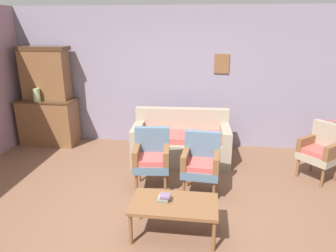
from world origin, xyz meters
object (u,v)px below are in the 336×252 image
(side_cabinet, at_px, (49,122))
(vase_on_cabinet, at_px, (37,95))
(armchair_near_cabinet, at_px, (201,161))
(book_stack_on_table, at_px, (164,198))
(armchair_row_middle, at_px, (152,156))
(wingback_chair_by_fireplace, at_px, (322,149))
(coffee_table, at_px, (174,206))
(floor_vase_by_wall, at_px, (328,140))
(floral_couch, at_px, (181,143))

(side_cabinet, height_order, vase_on_cabinet, vase_on_cabinet)
(armchair_near_cabinet, height_order, book_stack_on_table, armchair_near_cabinet)
(armchair_row_middle, height_order, book_stack_on_table, armchair_row_middle)
(vase_on_cabinet, xyz_separation_m, book_stack_on_table, (2.84, -2.41, -0.60))
(wingback_chair_by_fireplace, height_order, coffee_table, wingback_chair_by_fireplace)
(wingback_chair_by_fireplace, xyz_separation_m, coffee_table, (-2.14, -1.70, -0.12))
(wingback_chair_by_fireplace, xyz_separation_m, floor_vase_by_wall, (0.38, 0.80, -0.13))
(armchair_near_cabinet, height_order, coffee_table, armchair_near_cabinet)
(armchair_near_cabinet, bearing_deg, floor_vase_by_wall, 33.84)
(book_stack_on_table, bearing_deg, floral_couch, 89.80)
(vase_on_cabinet, height_order, floral_couch, vase_on_cabinet)
(vase_on_cabinet, bearing_deg, armchair_row_middle, -28.09)
(floral_couch, bearing_deg, armchair_near_cabinet, -70.98)
(vase_on_cabinet, xyz_separation_m, armchair_near_cabinet, (3.24, -1.43, -0.56))
(armchair_row_middle, height_order, floor_vase_by_wall, armchair_row_middle)
(side_cabinet, distance_m, book_stack_on_table, 3.77)
(book_stack_on_table, bearing_deg, armchair_row_middle, 107.47)
(floral_couch, height_order, armchair_row_middle, same)
(armchair_near_cabinet, bearing_deg, vase_on_cabinet, 156.16)
(armchair_near_cabinet, bearing_deg, wingback_chair_by_fireplace, 20.73)
(floral_couch, bearing_deg, coffee_table, -86.92)
(side_cabinet, height_order, coffee_table, side_cabinet)
(armchair_row_middle, distance_m, wingback_chair_by_fireplace, 2.67)
(coffee_table, bearing_deg, armchair_near_cabinet, 74.66)
(floral_couch, xyz_separation_m, armchair_near_cabinet, (0.39, -1.13, 0.17))
(book_stack_on_table, height_order, floor_vase_by_wall, floor_vase_by_wall)
(floral_couch, xyz_separation_m, coffee_table, (0.11, -2.13, 0.05))
(vase_on_cabinet, bearing_deg, armchair_near_cabinet, -23.84)
(coffee_table, distance_m, book_stack_on_table, 0.15)
(book_stack_on_table, bearing_deg, vase_on_cabinet, 139.70)
(vase_on_cabinet, height_order, armchair_row_middle, vase_on_cabinet)
(armchair_row_middle, bearing_deg, armchair_near_cabinet, -7.31)
(side_cabinet, bearing_deg, armchair_row_middle, -32.06)
(floral_couch, distance_m, armchair_near_cabinet, 1.21)
(book_stack_on_table, bearing_deg, floor_vase_by_wall, 43.24)
(vase_on_cabinet, bearing_deg, floor_vase_by_wall, 0.77)
(floor_vase_by_wall, bearing_deg, coffee_table, -135.14)
(side_cabinet, relative_size, armchair_row_middle, 1.28)
(wingback_chair_by_fireplace, bearing_deg, side_cabinet, 169.82)
(book_stack_on_table, bearing_deg, armchair_near_cabinet, 67.92)
(floral_couch, bearing_deg, armchair_row_middle, -108.43)
(floor_vase_by_wall, bearing_deg, armchair_row_middle, -154.66)
(floral_couch, relative_size, floor_vase_by_wall, 2.38)
(armchair_near_cabinet, bearing_deg, side_cabinet, 152.97)
(floral_couch, bearing_deg, vase_on_cabinet, 173.96)
(armchair_near_cabinet, distance_m, coffee_table, 1.04)
(coffee_table, distance_m, floor_vase_by_wall, 3.55)
(side_cabinet, relative_size, floral_couch, 0.66)
(vase_on_cabinet, height_order, book_stack_on_table, vase_on_cabinet)
(floor_vase_by_wall, bearing_deg, armchair_near_cabinet, -146.16)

